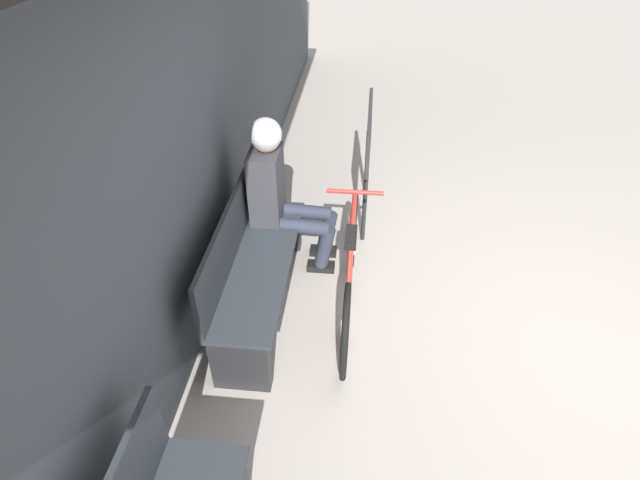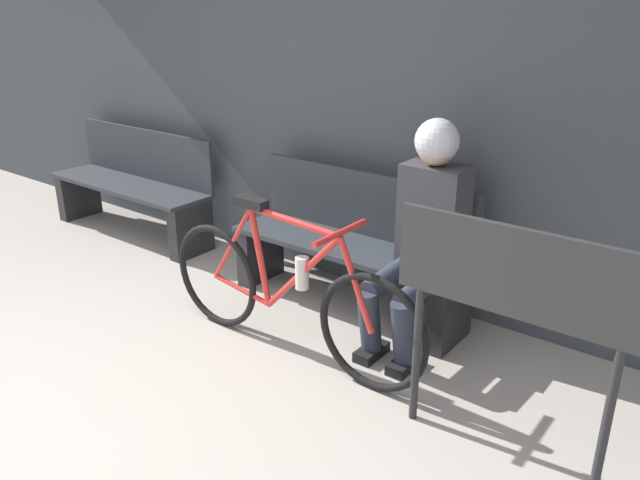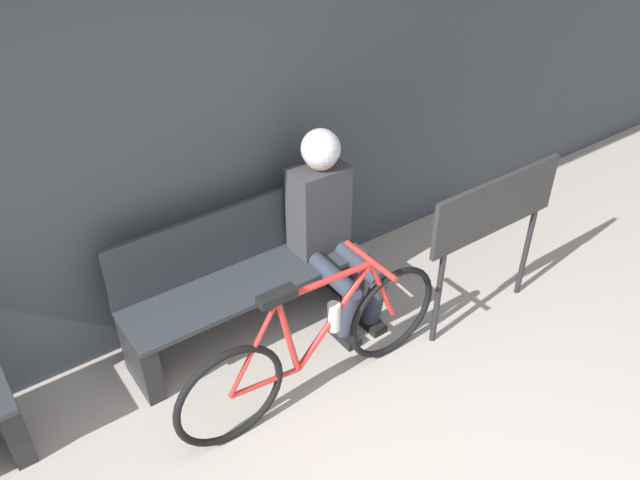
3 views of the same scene
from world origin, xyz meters
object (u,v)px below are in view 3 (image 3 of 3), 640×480
at_px(bicycle, 318,346).
at_px(signboard, 495,215).
at_px(person_seated, 328,216).
at_px(park_bench_near, 244,282).

relative_size(bicycle, signboard, 1.65).
bearing_deg(bicycle, person_seated, 49.59).
bearing_deg(signboard, bicycle, 176.36).
xyz_separation_m(person_seated, signboard, (0.73, -0.64, 0.07)).
height_order(bicycle, signboard, signboard).
distance_m(bicycle, person_seated, 0.82).
bearing_deg(bicycle, signboard, -3.64).
distance_m(park_bench_near, person_seated, 0.64).
height_order(bicycle, person_seated, person_seated).
bearing_deg(person_seated, park_bench_near, 168.57).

